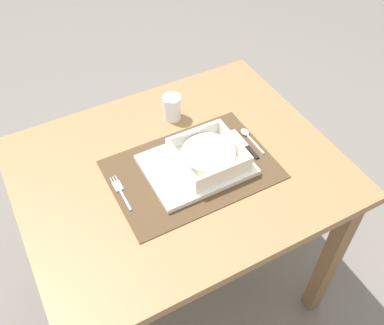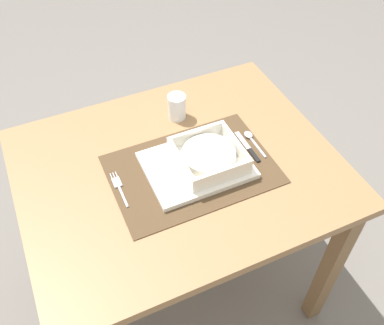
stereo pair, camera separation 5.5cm
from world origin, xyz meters
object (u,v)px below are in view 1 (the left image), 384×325
Objects in this scene: spoon at (247,135)px; porridge_bowl at (208,156)px; fork at (120,190)px; drinking_glass at (172,109)px; dining_table at (179,189)px; butter_knife at (247,146)px.

porridge_bowl is at bearing -167.41° from spoon.
porridge_bowl is 0.26m from fork.
drinking_glass reaches higher than porridge_bowl.
dining_table is 5.04× the size of porridge_bowl.
drinking_glass is at bearing 127.86° from spoon.
porridge_bowl is at bearing -90.49° from drinking_glass.
porridge_bowl is 1.53× the size of spoon.
spoon is 1.43× the size of drinking_glass.
butter_knife is at bearing -7.14° from dining_table.
fork is (-0.18, -0.01, 0.11)m from dining_table.
fork is at bearing 173.66° from butter_knife.
dining_table is at bearing 5.04° from fork.
fork is at bearing -141.85° from drinking_glass.
dining_table is 6.92× the size of fork.
dining_table is 0.17m from porridge_bowl.
porridge_bowl is at bearing -24.17° from dining_table.
fork is at bearing -177.82° from dining_table.
dining_table is at bearing -111.96° from drinking_glass.
spoon is at bearing 2.42° from dining_table.
porridge_bowl is 1.32× the size of butter_knife.
drinking_glass is (0.26, 0.21, 0.03)m from fork.
fork is 0.42m from spoon.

